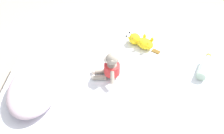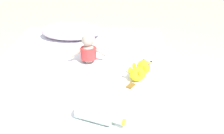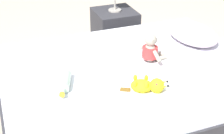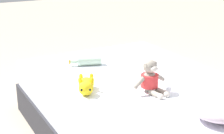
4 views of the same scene
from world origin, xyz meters
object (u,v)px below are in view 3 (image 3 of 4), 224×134
object	(u,v)px
bed	(127,88)
nightstand	(115,33)
pillow	(192,33)
plush_yellow_creature	(148,85)
glass_bottle	(65,82)
plush_monkey	(151,50)

from	to	relation	value
bed	nightstand	xyz separation A→B (m)	(-1.07, 0.31, 0.02)
pillow	nightstand	world-z (taller)	pillow
plush_yellow_creature	glass_bottle	world-z (taller)	plush_yellow_creature
bed	plush_monkey	size ratio (longest dim) A/B	7.02
plush_monkey	plush_yellow_creature	bearing A→B (deg)	-29.16
bed	pillow	size ratio (longest dim) A/B	3.53
plush_yellow_creature	nightstand	size ratio (longest dim) A/B	0.61
bed	plush_monkey	xyz separation A→B (m)	(0.05, 0.18, 0.34)
pillow	glass_bottle	xyz separation A→B (m)	(0.36, -1.26, -0.03)
plush_monkey	plush_yellow_creature	size ratio (longest dim) A/B	0.91
plush_monkey	plush_yellow_creature	world-z (taller)	plush_monkey
bed	glass_bottle	world-z (taller)	glass_bottle
pillow	glass_bottle	size ratio (longest dim) A/B	2.04
plush_monkey	glass_bottle	distance (m)	0.74
pillow	plush_yellow_creature	distance (m)	0.97
pillow	plush_monkey	bearing A→B (deg)	-66.53
bed	plush_monkey	world-z (taller)	plush_monkey
nightstand	plush_yellow_creature	bearing A→B (deg)	-12.90
bed	pillow	distance (m)	0.80
glass_bottle	nightstand	xyz separation A→B (m)	(-1.25, 0.86, -0.27)
plush_monkey	glass_bottle	world-z (taller)	plush_monkey
pillow	nightstand	bearing A→B (deg)	-155.73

